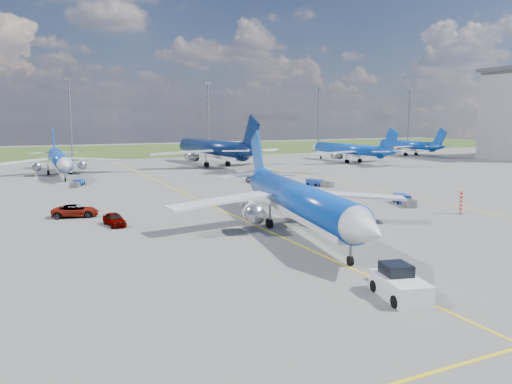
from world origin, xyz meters
name	(u,v)px	position (x,y,z in m)	size (l,w,h in m)	color
ground	(318,254)	(0.00, 0.00, 0.00)	(400.00, 400.00, 0.00)	#545452
grass_strip	(91,151)	(0.00, 150.00, 0.00)	(400.00, 80.00, 0.01)	#2D4719
taxiway_lines	(211,205)	(0.17, 27.70, 0.01)	(60.25, 160.00, 0.02)	yellow
floodlight_masts	(143,115)	(10.00, 110.00, 12.56)	(202.20, 0.50, 22.70)	slate
warning_post	(461,202)	(26.00, 8.00, 1.50)	(0.50, 0.50, 3.00)	red
bg_jet_nnw	(60,175)	(-15.80, 74.73, 0.00)	(26.92, 35.33, 9.25)	#0B3FA7
bg_jet_n	(212,166)	(20.28, 81.09, 0.00)	(35.55, 46.65, 12.22)	#071841
bg_jet_ne	(348,162)	(57.18, 74.94, 0.00)	(27.27, 35.80, 9.38)	#0B3FA7
bg_jet_ene	(406,155)	(89.91, 88.46, 0.00)	(25.70, 33.73, 8.83)	#0B3FA7
main_airliner	(298,232)	(2.67, 8.25, 0.00)	(28.94, 37.99, 9.95)	#0B3FA7
pushback_tug	(399,285)	(-1.00, -11.50, 0.88)	(3.40, 6.55, 2.18)	silver
service_car_a	(114,219)	(-14.23, 19.58, 0.73)	(1.71, 4.26, 1.45)	#999999
service_car_b	(75,211)	(-17.65, 26.61, 0.76)	(2.51, 5.44, 1.51)	#999999
service_car_c	(251,179)	(15.38, 47.08, 0.58)	(1.62, 3.99, 1.16)	#999999
baggage_tug_w	(404,200)	(24.40, 16.30, 0.59)	(3.57, 5.71, 1.25)	navy
baggage_tug_c	(78,183)	(-14.36, 55.65, 0.53)	(3.00, 5.19, 1.13)	#1B4BA4
baggage_tug_e	(319,183)	(23.84, 37.23, 0.54)	(3.22, 5.32, 1.16)	#193996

